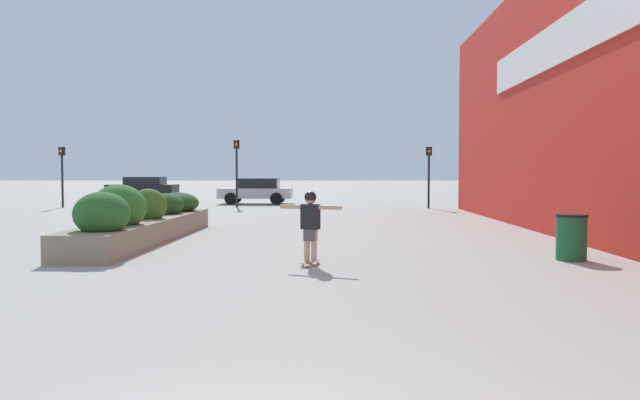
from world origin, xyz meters
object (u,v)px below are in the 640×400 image
Objects in this scene: skateboard at (310,262)px; car_center_left at (550,189)px; car_leftmost at (143,189)px; traffic_light_far_left at (62,166)px; skateboarder at (310,219)px; car_center_right at (256,190)px; traffic_light_left at (237,162)px; traffic_light_right at (429,166)px; trash_bin at (571,237)px.

skateboard is 27.84m from car_center_left.
car_leftmost is 1.29× the size of traffic_light_far_left.
skateboarder is 24.55m from car_center_right.
car_center_left is at bearing 9.58° from traffic_light_far_left.
skateboard is 21.25m from traffic_light_left.
traffic_light_right is 19.02m from traffic_light_far_left.
skateboard is 0.84m from skateboarder.
traffic_light_far_left is at bearing 112.74° from car_center_right.
traffic_light_right reaches higher than skateboarder.
skateboard is at bearing -156.25° from car_leftmost.
trash_bin reaches higher than skateboard.
skateboarder is 27.83m from car_center_left.
traffic_light_right is at bearing -3.63° from traffic_light_left.
traffic_light_left is (6.67, -5.44, 1.56)m from car_leftmost.
skateboarder is 1.43× the size of trash_bin.
traffic_light_left is at bearing -76.98° from car_center_left.
car_center_left is at bearing -88.41° from car_center_right.
traffic_light_right is (-0.16, 19.01, 1.68)m from trash_bin.
car_center_right is (7.23, -1.83, -0.05)m from car_leftmost.
traffic_light_far_left reaches higher than car_center_right.
skateboard is at bearing -170.05° from trash_bin.
car_center_right is at bearing 22.74° from traffic_light_far_left.
skateboarder reaches higher than trash_bin.
traffic_light_right is (-7.73, -4.72, 1.31)m from car_center_left.
skateboarder is at bearing 20.07° from skateboard.
traffic_light_left reaches higher than skateboarder.
skateboard is 0.15× the size of car_center_right.
skateboarder is 0.38× the size of traffic_light_left.
skateboard is at bearing -159.93° from skateboarder.
skateboarder is 0.43× the size of traffic_light_right.
car_center_left reaches higher than car_center_right.
traffic_light_left reaches higher than trash_bin.
skateboarder is 21.17m from traffic_light_left.
skateboard is 0.15× the size of car_leftmost.
car_center_right is 10.38m from traffic_light_right.
car_center_right is at bearing 155.65° from traffic_light_right.
car_center_right is at bearing -104.19° from car_leftmost.
traffic_light_far_left is at bearing 144.59° from skateboard.
skateboard is at bearing -104.51° from traffic_light_right.
car_center_right is at bearing -88.41° from car_center_left.
skateboarder is 20.64m from traffic_light_right.
traffic_light_right is at bearing 95.56° from skateboarder.
traffic_light_left is 1.13× the size of traffic_light_right.
traffic_light_left reaches higher than skateboard.
trash_bin is 0.23× the size of car_center_right.
skateboarder is 0.32× the size of car_center_right.
traffic_light_right is (9.38, -4.24, 1.37)m from car_center_right.
traffic_light_right is at bearing -110.08° from car_leftmost.
car_leftmost reaches higher than skateboard.
traffic_light_left is 9.96m from traffic_light_right.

